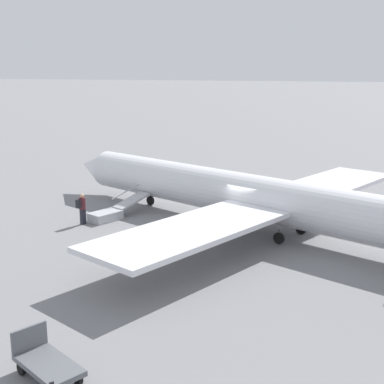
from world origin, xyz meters
The scene contains 5 objects.
ground_plane centered at (0.00, 0.00, 0.00)m, with size 600.00×600.00×0.00m, color slate.
airplane_main centered at (-0.81, 0.35, 1.83)m, with size 28.10×22.15×6.15m.
boarding_stairs centered at (8.10, 0.52, 0.36)m, with size 2.52×4.08×1.58m.
passenger centered at (9.10, 1.97, 1.00)m, with size 0.45×0.57×1.74m.
luggage_cart centered at (2.52, 15.61, 0.46)m, with size 2.46×2.00×1.22m.
Camera 1 is at (-5.55, 27.09, 8.52)m, focal length 50.00 mm.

